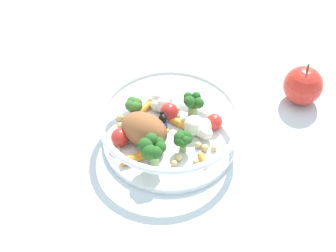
# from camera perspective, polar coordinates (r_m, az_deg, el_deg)

# --- Properties ---
(ground_plane) EXTENTS (2.40, 2.40, 0.00)m
(ground_plane) POSITION_cam_1_polar(r_m,az_deg,el_deg) (0.75, 0.99, -1.03)
(ground_plane) COLOR silver
(food_container) EXTENTS (0.22, 0.22, 0.06)m
(food_container) POSITION_cam_1_polar(r_m,az_deg,el_deg) (0.72, -0.35, 0.07)
(food_container) COLOR white
(food_container) RESTS_ON ground_plane
(loose_apple) EXTENTS (0.07, 0.07, 0.08)m
(loose_apple) POSITION_cam_1_polar(r_m,az_deg,el_deg) (0.82, 15.87, 4.70)
(loose_apple) COLOR red
(loose_apple) RESTS_ON ground_plane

